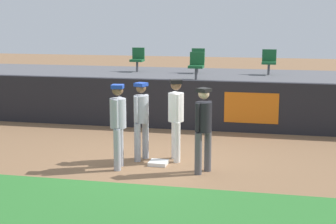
% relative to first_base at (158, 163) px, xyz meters
% --- Properties ---
extents(ground_plane, '(60.00, 60.00, 0.00)m').
position_rel_first_base_xyz_m(ground_plane, '(-0.14, 0.17, -0.04)').
color(ground_plane, '#846042').
extents(grass_foreground_strip, '(18.00, 2.80, 0.01)m').
position_rel_first_base_xyz_m(grass_foreground_strip, '(-0.14, -2.81, -0.04)').
color(grass_foreground_strip, '#2D722D').
rests_on(grass_foreground_strip, ground_plane).
extents(first_base, '(0.40, 0.40, 0.08)m').
position_rel_first_base_xyz_m(first_base, '(0.00, 0.00, 0.00)').
color(first_base, white).
rests_on(first_base, ground_plane).
extents(player_fielder_home, '(0.45, 0.60, 1.85)m').
position_rel_first_base_xyz_m(player_fielder_home, '(0.31, 0.44, 1.03)').
color(player_fielder_home, white).
rests_on(player_fielder_home, ground_plane).
extents(player_runner_visitor, '(0.43, 0.47, 1.77)m').
position_rel_first_base_xyz_m(player_runner_visitor, '(-0.46, 0.30, 0.99)').
color(player_runner_visitor, '#9EA3AD').
rests_on(player_runner_visitor, ground_plane).
extents(player_coach_visitor, '(0.38, 0.51, 1.82)m').
position_rel_first_base_xyz_m(player_coach_visitor, '(-0.77, -0.44, 1.01)').
color(player_coach_visitor, '#9EA3AD').
rests_on(player_coach_visitor, ground_plane).
extents(player_umpire, '(0.46, 0.46, 1.79)m').
position_rel_first_base_xyz_m(player_umpire, '(1.05, -0.37, 1.00)').
color(player_umpire, '#4C4C51').
rests_on(player_umpire, ground_plane).
extents(field_wall, '(18.00, 0.26, 1.43)m').
position_rel_first_base_xyz_m(field_wall, '(-0.13, 3.70, 0.67)').
color(field_wall, black).
rests_on(field_wall, ground_plane).
extents(bleacher_platform, '(18.00, 4.80, 1.28)m').
position_rel_first_base_xyz_m(bleacher_platform, '(-0.14, 6.27, 0.60)').
color(bleacher_platform, '#59595E').
rests_on(bleacher_platform, ground_plane).
extents(seat_back_left, '(0.44, 0.44, 0.84)m').
position_rel_first_base_xyz_m(seat_back_left, '(-2.39, 6.95, 1.71)').
color(seat_back_left, '#4C4C51').
rests_on(seat_back_left, bleacher_platform).
extents(seat_back_center, '(0.45, 0.44, 0.84)m').
position_rel_first_base_xyz_m(seat_back_center, '(-0.24, 6.95, 1.71)').
color(seat_back_center, '#4C4C51').
rests_on(seat_back_center, bleacher_platform).
extents(seat_back_right, '(0.47, 0.44, 0.84)m').
position_rel_first_base_xyz_m(seat_back_right, '(2.18, 6.95, 1.71)').
color(seat_back_right, '#4C4C51').
rests_on(seat_back_right, bleacher_platform).
extents(seat_front_center, '(0.45, 0.44, 0.84)m').
position_rel_first_base_xyz_m(seat_front_center, '(0.01, 5.15, 1.71)').
color(seat_front_center, '#4C4C51').
rests_on(seat_front_center, bleacher_platform).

